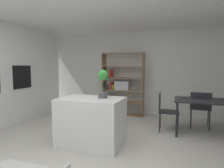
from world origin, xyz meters
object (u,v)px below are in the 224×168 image
object	(u,v)px
kitchen_island	(91,121)
potted_plant_on_island	(103,81)
built_in_oven	(22,77)
dining_chair_far	(200,106)
dining_table	(203,103)
open_bookshelf	(121,85)
dining_chair_island_side	(165,108)

from	to	relation	value
kitchen_island	potted_plant_on_island	xyz separation A→B (m)	(0.20, 0.08, 0.76)
built_in_oven	dining_chair_far	size ratio (longest dim) A/B	0.69
kitchen_island	dining_table	distance (m)	2.41
built_in_oven	kitchen_island	world-z (taller)	built_in_oven
built_in_oven	open_bookshelf	xyz separation A→B (m)	(2.26, 1.63, -0.31)
kitchen_island	potted_plant_on_island	distance (m)	0.79
potted_plant_on_island	dining_chair_island_side	bearing A→B (deg)	48.61
open_bookshelf	dining_table	distance (m)	2.50
dining_chair_far	potted_plant_on_island	bearing A→B (deg)	43.64
potted_plant_on_island	open_bookshelf	bearing A→B (deg)	98.44
open_bookshelf	dining_chair_far	distance (m)	2.33
built_in_oven	dining_table	distance (m)	4.49
built_in_oven	dining_chair_far	distance (m)	4.57
open_bookshelf	dining_table	size ratio (longest dim) A/B	1.64
built_in_oven	dining_table	xyz separation A→B (m)	(4.44, 0.44, -0.52)
open_bookshelf	dining_table	world-z (taller)	open_bookshelf
potted_plant_on_island	dining_table	size ratio (longest dim) A/B	0.46
kitchen_island	open_bookshelf	xyz separation A→B (m)	(-0.15, 2.46, 0.46)
open_bookshelf	built_in_oven	bearing A→B (deg)	-144.18
built_in_oven	open_bookshelf	world-z (taller)	open_bookshelf
dining_chair_island_side	potted_plant_on_island	bearing A→B (deg)	135.03
kitchen_island	dining_table	bearing A→B (deg)	31.99
kitchen_island	dining_chair_island_side	xyz separation A→B (m)	(1.25, 1.27, 0.08)
dining_chair_far	kitchen_island	bearing A→B (deg)	42.08
potted_plant_on_island	dining_chair_island_side	size ratio (longest dim) A/B	0.61
potted_plant_on_island	dining_table	xyz separation A→B (m)	(1.83, 1.19, -0.52)
dining_chair_island_side	dining_chair_far	xyz separation A→B (m)	(0.79, 0.45, 0.02)
built_in_oven	dining_table	size ratio (longest dim) A/B	0.52
kitchen_island	open_bookshelf	size ratio (longest dim) A/B	0.62
potted_plant_on_island	open_bookshelf	xyz separation A→B (m)	(-0.35, 2.37, -0.31)
dining_chair_island_side	dining_table	bearing A→B (deg)	-93.15
built_in_oven	potted_plant_on_island	distance (m)	2.71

